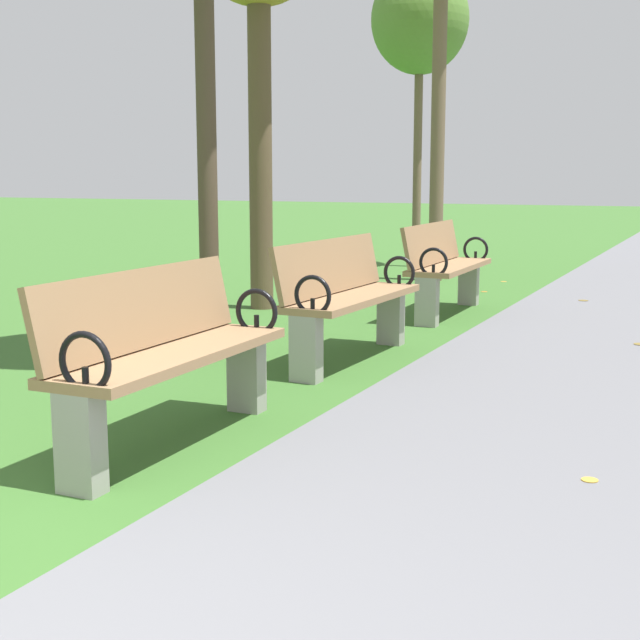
# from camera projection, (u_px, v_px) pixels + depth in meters

# --- Properties ---
(park_bench_2) EXTENTS (0.50, 1.61, 0.90)m
(park_bench_2) POSITION_uv_depth(u_px,v_px,m) (166.00, 352.00, 4.44)
(park_bench_2) COLOR #93704C
(park_bench_2) RESTS_ON ground
(park_bench_3) EXTENTS (0.52, 1.61, 0.90)m
(park_bench_3) POSITION_uv_depth(u_px,v_px,m) (346.00, 296.00, 6.48)
(park_bench_3) COLOR #93704C
(park_bench_3) RESTS_ON ground
(park_bench_4) EXTENTS (0.50, 1.61, 0.90)m
(park_bench_4) POSITION_uv_depth(u_px,v_px,m) (445.00, 266.00, 8.65)
(park_bench_4) COLOR #93704C
(park_bench_4) RESTS_ON ground
(tree_5) EXTENTS (1.42, 1.42, 4.37)m
(tree_5) POSITION_uv_depth(u_px,v_px,m) (420.00, 22.00, 12.72)
(tree_5) COLOR brown
(tree_5) RESTS_ON ground
(scattered_leaves) EXTENTS (4.47, 10.62, 0.02)m
(scattered_leaves) POSITION_uv_depth(u_px,v_px,m) (519.00, 340.00, 7.27)
(scattered_leaves) COLOR #BC842D
(scattered_leaves) RESTS_ON ground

